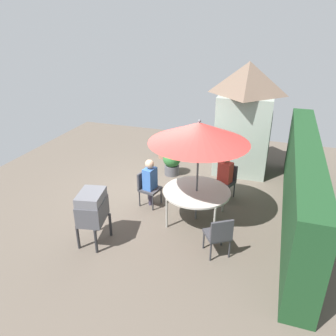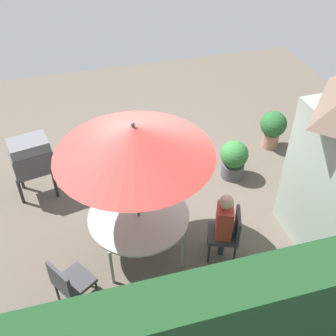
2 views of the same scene
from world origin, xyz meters
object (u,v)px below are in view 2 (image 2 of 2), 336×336
(chair_far_side, at_px, (138,170))
(potted_plant_by_grill, at_px, (273,127))
(patio_umbrella, at_px, (134,141))
(chair_toward_hedge, at_px, (69,282))
(patio_table, at_px, (139,217))
(chair_near_shed, at_px, (228,232))
(person_in_red, at_px, (224,220))
(person_in_blue, at_px, (138,162))
(bbq_grill, at_px, (31,157))
(potted_plant_by_shed, at_px, (234,159))

(chair_far_side, bearing_deg, potted_plant_by_grill, -167.99)
(patio_umbrella, height_order, chair_toward_hedge, patio_umbrella)
(patio_table, bearing_deg, chair_near_shed, 159.74)
(chair_near_shed, relative_size, person_in_red, 0.71)
(chair_far_side, xyz_separation_m, person_in_blue, (0.02, 0.08, 0.26))
(patio_table, relative_size, chair_near_shed, 1.74)
(chair_far_side, bearing_deg, bbq_grill, -14.74)
(potted_plant_by_shed, height_order, potted_plant_by_grill, potted_plant_by_grill)
(bbq_grill, relative_size, potted_plant_by_grill, 1.40)
(chair_near_shed, relative_size, chair_toward_hedge, 1.00)
(patio_table, distance_m, chair_near_shed, 1.41)
(potted_plant_by_grill, distance_m, person_in_blue, 3.16)
(person_in_blue, bearing_deg, patio_table, 78.34)
(chair_toward_hedge, height_order, person_in_red, person_in_red)
(person_in_blue, bearing_deg, chair_toward_hedge, 54.85)
(chair_toward_hedge, bearing_deg, patio_umbrella, -147.04)
(chair_near_shed, bearing_deg, bbq_grill, -38.99)
(patio_table, xyz_separation_m, chair_near_shed, (-1.31, 0.48, -0.20))
(patio_table, bearing_deg, potted_plant_by_grill, -148.98)
(chair_far_side, xyz_separation_m, person_in_red, (-0.95, 1.80, 0.26))
(chair_near_shed, xyz_separation_m, potted_plant_by_shed, (-0.84, -1.79, -0.09))
(patio_umbrella, relative_size, potted_plant_by_shed, 3.07)
(patio_umbrella, relative_size, person_in_blue, 1.95)
(chair_toward_hedge, bearing_deg, bbq_grill, -81.41)
(chair_toward_hedge, bearing_deg, potted_plant_by_shed, -148.15)
(bbq_grill, xyz_separation_m, chair_near_shed, (-2.86, 2.31, -0.33))
(potted_plant_by_shed, height_order, person_in_red, person_in_red)
(chair_far_side, relative_size, potted_plant_by_grill, 1.05)
(chair_far_side, distance_m, person_in_red, 2.05)
(bbq_grill, xyz_separation_m, potted_plant_by_shed, (-3.70, 0.53, -0.42))
(patio_table, bearing_deg, potted_plant_by_shed, -148.77)
(bbq_grill, relative_size, person_in_blue, 0.95)
(person_in_red, xyz_separation_m, person_in_blue, (0.97, -1.72, 0.00))
(bbq_grill, xyz_separation_m, chair_far_side, (-1.83, 0.48, -0.33))
(bbq_grill, distance_m, chair_toward_hedge, 2.63)
(patio_umbrella, distance_m, bbq_grill, 2.74)
(patio_table, height_order, person_in_blue, person_in_blue)
(patio_table, bearing_deg, chair_far_side, -101.66)
(chair_toward_hedge, relative_size, person_in_blue, 0.71)
(bbq_grill, bearing_deg, patio_table, 130.25)
(patio_umbrella, distance_m, potted_plant_by_shed, 3.06)
(chair_near_shed, distance_m, person_in_blue, 2.06)
(patio_umbrella, bearing_deg, patio_table, 0.00)
(patio_table, xyz_separation_m, potted_plant_by_shed, (-2.15, -1.31, -0.29))
(patio_umbrella, xyz_separation_m, chair_near_shed, (-1.31, 0.48, -1.65))
(bbq_grill, height_order, chair_far_side, bbq_grill)
(patio_umbrella, bearing_deg, chair_toward_hedge, 32.96)
(potted_plant_by_grill, relative_size, person_in_red, 0.68)
(chair_toward_hedge, relative_size, potted_plant_by_shed, 1.12)
(potted_plant_by_shed, relative_size, person_in_blue, 0.64)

